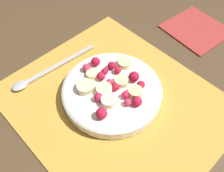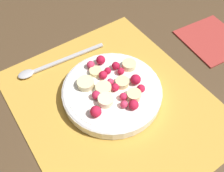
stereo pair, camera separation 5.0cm
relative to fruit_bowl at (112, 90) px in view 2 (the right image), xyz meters
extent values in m
plane|color=#4C3823|center=(0.02, -0.01, -0.02)|extent=(3.00, 3.00, 0.00)
cube|color=gold|center=(0.02, -0.01, -0.02)|extent=(0.44, 0.37, 0.01)
cylinder|color=white|center=(0.00, 0.00, -0.01)|extent=(0.21, 0.21, 0.02)
torus|color=white|center=(0.00, 0.00, 0.00)|extent=(0.21, 0.21, 0.01)
cylinder|color=white|center=(0.00, 0.00, 0.01)|extent=(0.19, 0.19, 0.00)
cylinder|color=beige|center=(-0.04, -0.04, 0.02)|extent=(0.05, 0.05, 0.01)
cylinder|color=beige|center=(-0.05, -0.01, 0.01)|extent=(0.03, 0.03, 0.01)
cylinder|color=beige|center=(0.00, 0.02, 0.01)|extent=(0.04, 0.04, 0.01)
cylinder|color=beige|center=(0.00, -0.02, 0.02)|extent=(0.05, 0.05, 0.01)
cylinder|color=#F4EAB7|center=(0.02, -0.03, 0.02)|extent=(0.03, 0.03, 0.01)
cylinder|color=beige|center=(-0.03, 0.06, 0.01)|extent=(0.04, 0.04, 0.01)
cylinder|color=beige|center=(0.04, 0.02, 0.02)|extent=(0.04, 0.04, 0.01)
sphere|color=red|center=(0.04, 0.04, 0.02)|extent=(0.02, 0.02, 0.02)
sphere|color=#B21433|center=(-0.07, 0.02, 0.02)|extent=(0.02, 0.02, 0.02)
sphere|color=red|center=(-0.02, 0.04, 0.02)|extent=(0.02, 0.02, 0.02)
sphere|color=#DB3356|center=(0.05, 0.00, 0.02)|extent=(0.01, 0.01, 0.01)
sphere|color=red|center=(0.06, 0.01, 0.02)|extent=(0.02, 0.02, 0.02)
sphere|color=#B21433|center=(-0.04, 0.02, 0.02)|extent=(0.01, 0.01, 0.01)
sphere|color=red|center=(-0.03, 0.00, 0.02)|extent=(0.02, 0.02, 0.02)
sphere|color=#D12347|center=(0.03, 0.00, 0.02)|extent=(0.02, 0.02, 0.02)
sphere|color=#D12347|center=(0.00, -0.04, 0.02)|extent=(0.02, 0.02, 0.02)
sphere|color=#B21433|center=(0.01, 0.05, 0.02)|extent=(0.02, 0.02, 0.02)
sphere|color=red|center=(0.01, 0.00, 0.02)|extent=(0.02, 0.02, 0.02)
sphere|color=#B21433|center=(-0.04, 0.04, 0.02)|extent=(0.02, 0.02, 0.02)
sphere|color=#DB3356|center=(-0.07, -0.01, 0.02)|extent=(0.02, 0.02, 0.02)
sphere|color=red|center=(0.03, -0.06, 0.02)|extent=(0.02, 0.02, 0.02)
sphere|color=#DB3356|center=(-0.01, 0.00, 0.02)|extent=(0.01, 0.01, 0.01)
cube|color=#B2B2B7|center=(-0.15, -0.02, -0.01)|extent=(0.02, 0.18, 0.00)
ellipsoid|color=#B2B2B7|center=(-0.15, -0.13, -0.01)|extent=(0.03, 0.04, 0.01)
cube|color=#A3332D|center=(0.00, 0.31, -0.02)|extent=(0.16, 0.15, 0.01)
camera|label=1|loc=(0.22, -0.21, 0.42)|focal=40.00mm
camera|label=2|loc=(0.25, -0.17, 0.42)|focal=40.00mm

